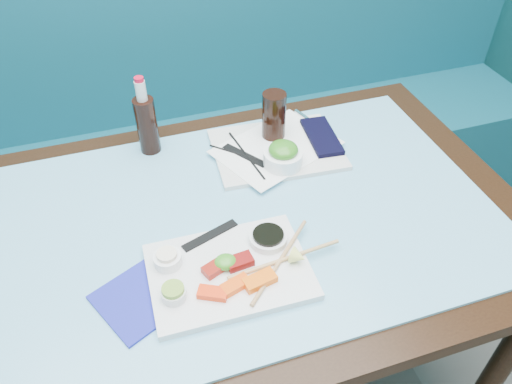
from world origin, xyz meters
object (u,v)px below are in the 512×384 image
object	(u,v)px
dining_table	(241,243)
sashimi_plate	(229,271)
serving_tray	(277,149)
seaweed_bowl	(283,158)
cola_bottle_body	(147,126)
blue_napkin	(141,298)
cola_glass	(274,115)
booth_bench	(183,145)

from	to	relation	value
dining_table	sashimi_plate	distance (m)	0.20
serving_tray	seaweed_bowl	distance (m)	0.08
cola_bottle_body	blue_napkin	world-z (taller)	cola_bottle_body
dining_table	cola_glass	size ratio (longest dim) A/B	10.29
booth_bench	sashimi_plate	distance (m)	1.07
dining_table	cola_bottle_body	size ratio (longest dim) A/B	8.69
booth_bench	serving_tray	bearing A→B (deg)	-74.72
dining_table	blue_napkin	bearing A→B (deg)	-148.12
sashimi_plate	cola_bottle_body	distance (m)	0.50
blue_napkin	sashimi_plate	bearing A→B (deg)	1.88
dining_table	cola_bottle_body	world-z (taller)	cola_bottle_body
seaweed_bowl	blue_napkin	world-z (taller)	seaweed_bowl
serving_tray	cola_bottle_body	size ratio (longest dim) A/B	2.15
booth_bench	dining_table	distance (m)	0.89
dining_table	blue_napkin	xyz separation A→B (m)	(-0.26, -0.16, 0.09)
dining_table	sashimi_plate	bearing A→B (deg)	-114.77
serving_tray	cola_bottle_body	distance (m)	0.36
blue_napkin	seaweed_bowl	bearing A→B (deg)	35.82
serving_tray	blue_napkin	world-z (taller)	serving_tray
serving_tray	seaweed_bowl	size ratio (longest dim) A/B	3.32
blue_napkin	dining_table	bearing A→B (deg)	31.88
booth_bench	sashimi_plate	xyz separation A→B (m)	(-0.07, -1.00, 0.39)
booth_bench	seaweed_bowl	bearing A→B (deg)	-77.07
cola_bottle_body	blue_napkin	size ratio (longest dim) A/B	1.01
blue_napkin	cola_glass	bearing A→B (deg)	44.49
cola_glass	blue_napkin	world-z (taller)	cola_glass
blue_napkin	cola_bottle_body	bearing A→B (deg)	78.29
booth_bench	serving_tray	world-z (taller)	booth_bench
sashimi_plate	seaweed_bowl	distance (m)	0.38
cola_glass	dining_table	bearing A→B (deg)	-123.52
cola_bottle_body	booth_bench	bearing A→B (deg)	72.42
seaweed_bowl	serving_tray	bearing A→B (deg)	82.41
sashimi_plate	blue_napkin	xyz separation A→B (m)	(-0.19, -0.01, -0.01)
seaweed_bowl	cola_glass	distance (m)	0.14
seaweed_bowl	cola_glass	world-z (taller)	cola_glass
cola_bottle_body	blue_napkin	bearing A→B (deg)	-101.71
dining_table	cola_bottle_body	xyz separation A→B (m)	(-0.16, 0.33, 0.17)
seaweed_bowl	booth_bench	bearing A→B (deg)	102.93
booth_bench	dining_table	xyz separation A→B (m)	(0.00, -0.84, 0.29)
sashimi_plate	blue_napkin	bearing A→B (deg)	-176.62
sashimi_plate	seaweed_bowl	size ratio (longest dim) A/B	3.25
dining_table	seaweed_bowl	size ratio (longest dim) A/B	13.45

